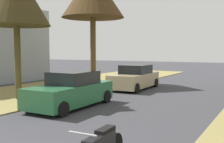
% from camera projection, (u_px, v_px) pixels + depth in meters
% --- Properties ---
extents(parked_sedan_green, '(2.05, 4.45, 1.57)m').
position_uv_depth(parked_sedan_green, '(71.00, 91.00, 12.15)').
color(parked_sedan_green, '#28663D').
rests_on(parked_sedan_green, ground).
extents(parked_sedan_tan, '(2.05, 4.45, 1.57)m').
position_uv_depth(parked_sedan_tan, '(135.00, 78.00, 17.96)').
color(parked_sedan_tan, tan).
rests_on(parked_sedan_tan, ground).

